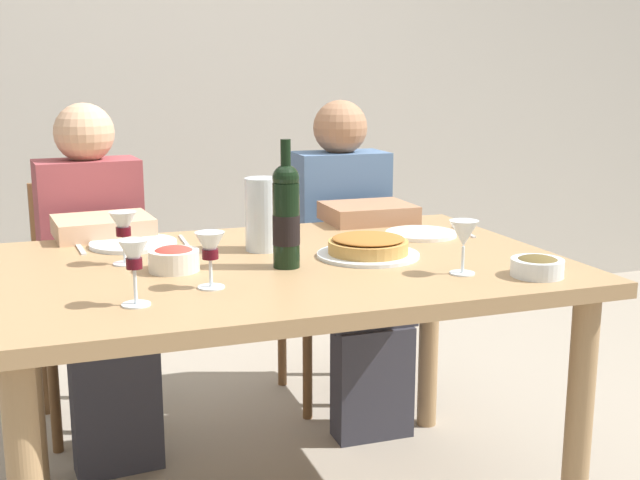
{
  "coord_description": "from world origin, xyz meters",
  "views": [
    {
      "loc": [
        -0.6,
        -2.0,
        1.26
      ],
      "look_at": [
        0.09,
        -0.04,
        0.82
      ],
      "focal_mm": 44.64,
      "sensor_mm": 36.0,
      "label": 1
    }
  ],
  "objects_px": {
    "chair_right": "(329,269)",
    "wine_glass_spare": "(464,236)",
    "chair_left": "(90,287)",
    "diner_right": "(350,252)",
    "water_pitcher": "(264,218)",
    "salad_bowl": "(174,258)",
    "wine_glass_right_diner": "(210,249)",
    "diner_left": "(98,269)",
    "wine_bottle": "(286,216)",
    "baked_tart": "(368,247)",
    "wine_glass_centre": "(123,227)",
    "dining_table": "(282,294)",
    "olive_bowl": "(537,266)",
    "wine_glass_left_diner": "(134,259)",
    "dinner_plate_left_setting": "(421,234)",
    "dinner_plate_right_setting": "(133,244)"
  },
  "relations": [
    {
      "from": "chair_right",
      "to": "wine_glass_spare",
      "type": "bearing_deg",
      "value": 87.84
    },
    {
      "from": "wine_glass_spare",
      "to": "chair_left",
      "type": "distance_m",
      "value": 1.51
    },
    {
      "from": "diner_right",
      "to": "water_pitcher",
      "type": "bearing_deg",
      "value": 47.01
    },
    {
      "from": "salad_bowl",
      "to": "chair_right",
      "type": "xyz_separation_m",
      "value": [
        0.74,
        0.87,
        -0.3
      ]
    },
    {
      "from": "diner_right",
      "to": "wine_glass_right_diner",
      "type": "bearing_deg",
      "value": 51.29
    },
    {
      "from": "chair_left",
      "to": "diner_left",
      "type": "height_order",
      "value": "diner_left"
    },
    {
      "from": "wine_bottle",
      "to": "diner_left",
      "type": "xyz_separation_m",
      "value": [
        -0.43,
        0.74,
        -0.28
      ]
    },
    {
      "from": "chair_left",
      "to": "wine_glass_spare",
      "type": "bearing_deg",
      "value": 120.51
    },
    {
      "from": "baked_tart",
      "to": "wine_glass_centre",
      "type": "xyz_separation_m",
      "value": [
        -0.64,
        0.13,
        0.07
      ]
    },
    {
      "from": "diner_right",
      "to": "wine_bottle",
      "type": "bearing_deg",
      "value": 57.49
    },
    {
      "from": "wine_glass_right_diner",
      "to": "diner_right",
      "type": "xyz_separation_m",
      "value": [
        0.68,
        0.83,
        -0.24
      ]
    },
    {
      "from": "dining_table",
      "to": "wine_glass_right_diner",
      "type": "height_order",
      "value": "wine_glass_right_diner"
    },
    {
      "from": "wine_bottle",
      "to": "chair_left",
      "type": "relative_size",
      "value": 0.38
    },
    {
      "from": "wine_glass_centre",
      "to": "wine_glass_spare",
      "type": "distance_m",
      "value": 0.88
    },
    {
      "from": "salad_bowl",
      "to": "olive_bowl",
      "type": "height_order",
      "value": "salad_bowl"
    },
    {
      "from": "dining_table",
      "to": "wine_glass_right_diner",
      "type": "xyz_separation_m",
      "value": [
        -0.24,
        -0.2,
        0.19
      ]
    },
    {
      "from": "wine_glass_right_diner",
      "to": "wine_glass_centre",
      "type": "bearing_deg",
      "value": 118.33
    },
    {
      "from": "olive_bowl",
      "to": "wine_glass_right_diner",
      "type": "distance_m",
      "value": 0.81
    },
    {
      "from": "wine_glass_left_diner",
      "to": "diner_left",
      "type": "xyz_separation_m",
      "value": [
        -0.02,
        0.96,
        -0.25
      ]
    },
    {
      "from": "wine_glass_right_diner",
      "to": "diner_left",
      "type": "height_order",
      "value": "diner_left"
    },
    {
      "from": "diner_left",
      "to": "baked_tart",
      "type": "bearing_deg",
      "value": 129.35
    },
    {
      "from": "water_pitcher",
      "to": "baked_tart",
      "type": "xyz_separation_m",
      "value": [
        0.25,
        -0.18,
        -0.06
      ]
    },
    {
      "from": "water_pitcher",
      "to": "chair_right",
      "type": "relative_size",
      "value": 0.24
    },
    {
      "from": "salad_bowl",
      "to": "dinner_plate_left_setting",
      "type": "distance_m",
      "value": 0.82
    },
    {
      "from": "dinner_plate_right_setting",
      "to": "baked_tart",
      "type": "bearing_deg",
      "value": -31.21
    },
    {
      "from": "water_pitcher",
      "to": "diner_right",
      "type": "distance_m",
      "value": 0.7
    },
    {
      "from": "water_pitcher",
      "to": "olive_bowl",
      "type": "height_order",
      "value": "water_pitcher"
    },
    {
      "from": "baked_tart",
      "to": "wine_glass_spare",
      "type": "height_order",
      "value": "wine_glass_spare"
    },
    {
      "from": "baked_tart",
      "to": "wine_glass_spare",
      "type": "bearing_deg",
      "value": -59.82
    },
    {
      "from": "diner_left",
      "to": "diner_right",
      "type": "bearing_deg",
      "value": 172.03
    },
    {
      "from": "baked_tart",
      "to": "wine_glass_centre",
      "type": "bearing_deg",
      "value": 168.28
    },
    {
      "from": "water_pitcher",
      "to": "wine_glass_left_diner",
      "type": "relative_size",
      "value": 1.42
    },
    {
      "from": "baked_tart",
      "to": "water_pitcher",
      "type": "bearing_deg",
      "value": 144.63
    },
    {
      "from": "baked_tart",
      "to": "diner_left",
      "type": "height_order",
      "value": "diner_left"
    },
    {
      "from": "wine_glass_spare",
      "to": "chair_left",
      "type": "bearing_deg",
      "value": 125.4
    },
    {
      "from": "wine_glass_right_diner",
      "to": "wine_glass_left_diner",
      "type": "bearing_deg",
      "value": -154.99
    },
    {
      "from": "dining_table",
      "to": "diner_left",
      "type": "height_order",
      "value": "diner_left"
    },
    {
      "from": "dining_table",
      "to": "chair_right",
      "type": "distance_m",
      "value": 0.99
    },
    {
      "from": "baked_tart",
      "to": "wine_glass_right_diner",
      "type": "distance_m",
      "value": 0.51
    },
    {
      "from": "wine_glass_right_diner",
      "to": "diner_right",
      "type": "bearing_deg",
      "value": 50.37
    },
    {
      "from": "diner_right",
      "to": "diner_left",
      "type": "bearing_deg",
      "value": -2.17
    },
    {
      "from": "wine_glass_left_diner",
      "to": "diner_left",
      "type": "bearing_deg",
      "value": 91.16
    },
    {
      "from": "wine_glass_spare",
      "to": "diner_right",
      "type": "height_order",
      "value": "diner_right"
    },
    {
      "from": "dining_table",
      "to": "salad_bowl",
      "type": "distance_m",
      "value": 0.32
    },
    {
      "from": "dining_table",
      "to": "chair_left",
      "type": "height_order",
      "value": "chair_left"
    },
    {
      "from": "chair_left",
      "to": "chair_right",
      "type": "xyz_separation_m",
      "value": [
        0.91,
        -0.05,
        0.0
      ]
    },
    {
      "from": "diner_left",
      "to": "wine_glass_centre",
      "type": "bearing_deg",
      "value": 88.92
    },
    {
      "from": "salad_bowl",
      "to": "wine_glass_left_diner",
      "type": "height_order",
      "value": "wine_glass_left_diner"
    },
    {
      "from": "wine_glass_spare",
      "to": "diner_right",
      "type": "bearing_deg",
      "value": 86.32
    },
    {
      "from": "wine_glass_centre",
      "to": "diner_right",
      "type": "distance_m",
      "value": 1.03
    }
  ]
}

